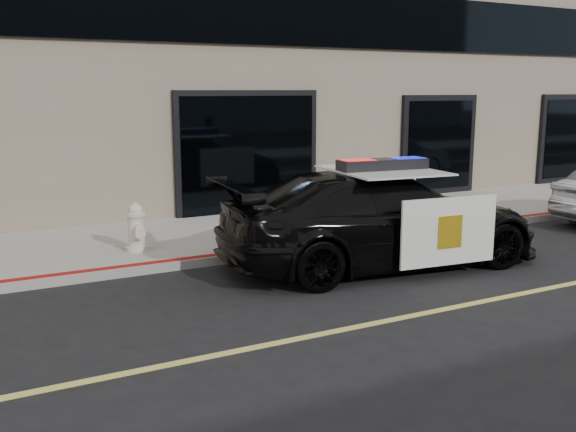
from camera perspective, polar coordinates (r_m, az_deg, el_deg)
name	(u,v)px	position (r m, az deg, el deg)	size (l,w,h in m)	color
ground	(513,296)	(9.75, 19.37, -6.70)	(120.00, 120.00, 0.00)	black
sidewalk_n	(324,224)	(13.71, 3.25, -0.68)	(60.00, 3.50, 0.15)	gray
police_car	(381,218)	(10.70, 8.29, -0.19)	(3.29, 5.89, 1.79)	black
fire_hydrant	(136,228)	(11.31, -13.34, -1.07)	(0.38, 0.53, 0.85)	beige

